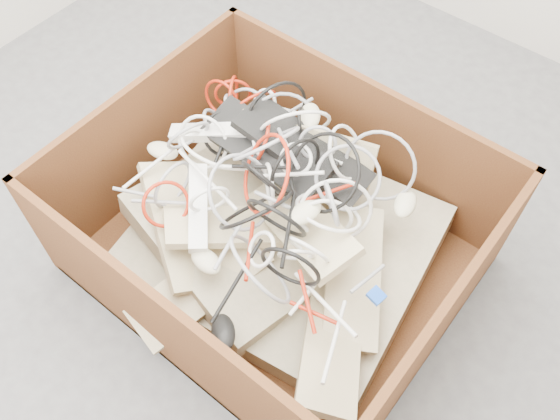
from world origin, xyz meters
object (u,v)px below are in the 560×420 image
Objects in this scene: power_strip_right at (198,208)px; vga_plug at (376,296)px; cardboard_box at (272,240)px; power_strip_left at (211,132)px.

power_strip_right reaches higher than vga_plug.
cardboard_box is 0.42m from power_strip_left.
power_strip_left is 1.02× the size of power_strip_right.
power_strip_left reaches higher than vga_plug.
cardboard_box is 4.23× the size of power_strip_right.
power_strip_right is 6.37× the size of vga_plug.
power_strip_left is (-0.33, 0.09, 0.24)m from cardboard_box.
power_strip_left is 0.30m from power_strip_right.
cardboard_box is 0.48m from vga_plug.
power_strip_left is 6.50× the size of vga_plug.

